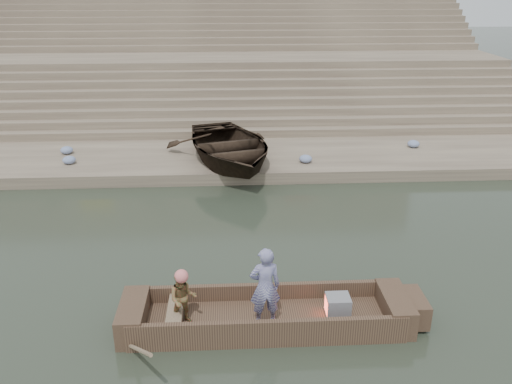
{
  "coord_description": "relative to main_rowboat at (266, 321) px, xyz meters",
  "views": [
    {
      "loc": [
        3.19,
        -10.07,
        6.41
      ],
      "look_at": [
        3.84,
        2.02,
        1.4
      ],
      "focal_mm": 37.18,
      "sensor_mm": 36.0,
      "label": 1
    }
  ],
  "objects": [
    {
      "name": "upper_landing",
      "position": [
        -3.84,
        23.98,
        2.49
      ],
      "size": [
        32.0,
        3.0,
        5.2
      ],
      "primitive_type": "cube",
      "color": "gray",
      "rests_on": "ground"
    },
    {
      "name": "mid_landing",
      "position": [
        -3.84,
        16.98,
        1.29
      ],
      "size": [
        32.0,
        3.0,
        2.8
      ],
      "primitive_type": "cube",
      "color": "gray",
      "rests_on": "ground"
    },
    {
      "name": "lower_landing",
      "position": [
        -3.84,
        9.48,
        0.09
      ],
      "size": [
        32.0,
        4.0,
        0.4
      ],
      "primitive_type": "cube",
      "color": "gray",
      "rests_on": "ground"
    },
    {
      "name": "main_rowboat",
      "position": [
        0.0,
        0.0,
        0.0
      ],
      "size": [
        5.0,
        1.3,
        0.22
      ],
      "primitive_type": "cube",
      "color": "brown",
      "rests_on": "ground"
    },
    {
      "name": "ghat_steps",
      "position": [
        -3.84,
        18.67,
        1.69
      ],
      "size": [
        32.0,
        11.0,
        5.2
      ],
      "color": "gray",
      "rests_on": "ground"
    },
    {
      "name": "rowboat_trim",
      "position": [
        0.21,
        -0.01,
        0.2
      ],
      "size": [
        6.04,
        2.63,
        1.76
      ],
      "color": "brown",
      "rests_on": "ground"
    },
    {
      "name": "rowing_man",
      "position": [
        -1.57,
        -0.11,
        0.65
      ],
      "size": [
        0.57,
        0.46,
        1.08
      ],
      "primitive_type": "imported",
      "rotation": [
        0.0,
        0.0,
        0.1
      ],
      "color": "#297C36",
      "rests_on": "main_rowboat"
    },
    {
      "name": "standing_man",
      "position": [
        -0.03,
        -0.2,
        0.91
      ],
      "size": [
        0.62,
        0.45,
        1.6
      ],
      "primitive_type": "imported",
      "rotation": [
        0.0,
        0.0,
        3.25
      ],
      "color": "navy",
      "rests_on": "main_rowboat"
    },
    {
      "name": "ground",
      "position": [
        -3.84,
        1.48,
        -0.11
      ],
      "size": [
        120.0,
        120.0,
        0.0
      ],
      "primitive_type": "plane",
      "color": "#272F23",
      "rests_on": "ground"
    },
    {
      "name": "cloth_bundles",
      "position": [
        -1.09,
        9.29,
        0.42
      ],
      "size": [
        13.15,
        1.94,
        0.26
      ],
      "color": "#3F5999",
      "rests_on": "lower_landing"
    },
    {
      "name": "beached_rowboat",
      "position": [
        -0.65,
        8.73,
        0.84
      ],
      "size": [
        5.01,
        6.07,
        1.09
      ],
      "primitive_type": "imported",
      "rotation": [
        0.0,
        0.0,
        0.27
      ],
      "color": "#2D2116",
      "rests_on": "lower_landing"
    },
    {
      "name": "television",
      "position": [
        1.4,
        -0.0,
        0.31
      ],
      "size": [
        0.46,
        0.42,
        0.4
      ],
      "color": "slate",
      "rests_on": "main_rowboat"
    }
  ]
}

